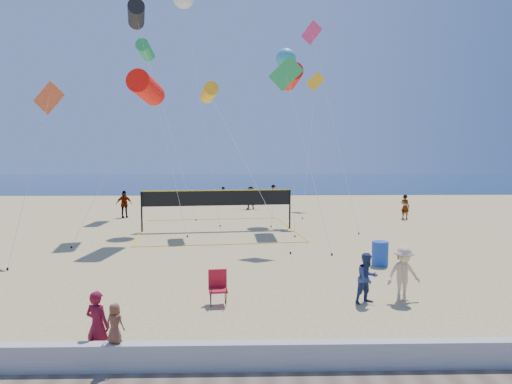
{
  "coord_description": "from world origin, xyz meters",
  "views": [
    {
      "loc": [
        1.09,
        -12.38,
        4.62
      ],
      "look_at": [
        1.43,
        2.0,
        3.38
      ],
      "focal_mm": 32.0,
      "sensor_mm": 36.0,
      "label": 1
    }
  ],
  "objects_px": {
    "volleyball_net": "(217,203)",
    "camp_chair": "(218,285)",
    "woman": "(97,326)",
    "trash_barrel": "(380,254)"
  },
  "relations": [
    {
      "from": "woman",
      "to": "trash_barrel",
      "type": "relative_size",
      "value": 1.58
    },
    {
      "from": "volleyball_net",
      "to": "woman",
      "type": "bearing_deg",
      "value": -102.23
    },
    {
      "from": "woman",
      "to": "camp_chair",
      "type": "bearing_deg",
      "value": -102.89
    },
    {
      "from": "trash_barrel",
      "to": "volleyball_net",
      "type": "distance_m",
      "value": 11.44
    },
    {
      "from": "camp_chair",
      "to": "trash_barrel",
      "type": "relative_size",
      "value": 1.17
    },
    {
      "from": "volleyball_net",
      "to": "camp_chair",
      "type": "bearing_deg",
      "value": -93.3
    },
    {
      "from": "woman",
      "to": "volleyball_net",
      "type": "relative_size",
      "value": 0.16
    },
    {
      "from": "woman",
      "to": "camp_chair",
      "type": "height_order",
      "value": "woman"
    },
    {
      "from": "woman",
      "to": "camp_chair",
      "type": "xyz_separation_m",
      "value": [
        2.45,
        3.71,
        -0.2
      ]
    },
    {
      "from": "woman",
      "to": "trash_barrel",
      "type": "xyz_separation_m",
      "value": [
        8.82,
        8.35,
        -0.29
      ]
    }
  ]
}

